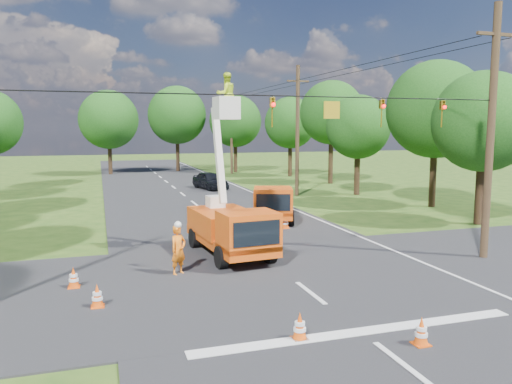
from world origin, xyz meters
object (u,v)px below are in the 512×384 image
object	(u,v)px
traffic_cone_3	(285,222)
tree_far_b	(177,115)
pole_right_far	(232,129)
traffic_cone_4	(97,296)
tree_right_c	(358,127)
ground_worker	(178,250)
second_truck	(273,202)
traffic_cone_1	(421,332)
traffic_cone_2	(248,230)
traffic_cone_0	(300,326)
pole_right_mid	(297,130)
traffic_cone_7	(279,204)
tree_right_a	(483,122)
tree_right_d	(332,113)
tree_far_c	(235,121)
tree_far_a	(109,120)
traffic_cone_5	(74,278)
distant_car	(210,180)
tree_right_b	(436,110)
pole_right_near	(491,131)
tree_right_e	(290,123)
bucket_truck	(231,218)

from	to	relation	value
traffic_cone_3	tree_far_b	bearing A→B (deg)	89.90
pole_right_far	traffic_cone_4	bearing A→B (deg)	-109.90
pole_right_far	tree_right_c	world-z (taller)	pole_right_far
ground_worker	second_truck	bearing A→B (deg)	18.45
traffic_cone_1	traffic_cone_2	distance (m)	12.94
traffic_cone_0	pole_right_mid	size ratio (longest dim) A/B	0.07
traffic_cone_3	traffic_cone_7	bearing A→B (deg)	72.83
second_truck	traffic_cone_3	xyz separation A→B (m)	(-0.12, -2.35, -0.72)
pole_right_far	tree_right_c	size ratio (longest dim) A/B	1.28
traffic_cone_3	tree_right_a	distance (m)	11.93
traffic_cone_3	tree_right_d	distance (m)	23.33
tree_right_c	tree_far_c	world-z (taller)	tree_far_c
tree_right_a	tree_far_a	world-z (taller)	tree_far_a
traffic_cone_4	traffic_cone_1	bearing A→B (deg)	-34.10
traffic_cone_5	traffic_cone_7	bearing A→B (deg)	47.79
second_truck	traffic_cone_2	world-z (taller)	second_truck
ground_worker	tree_right_d	world-z (taller)	tree_right_d
traffic_cone_0	pole_right_far	xyz separation A→B (m)	(10.16, 45.12, 4.75)
traffic_cone_0	traffic_cone_3	distance (m)	13.83
traffic_cone_2	tree_right_c	xyz separation A→B (m)	(12.68, 12.36, 4.95)
traffic_cone_7	tree_right_d	bearing A→B (deg)	52.33
traffic_cone_3	pole_right_far	distance (m)	32.90
distant_car	pole_right_far	world-z (taller)	pole_right_far
distant_car	tree_far_b	distance (m)	19.91
distant_car	pole_right_far	size ratio (longest dim) A/B	0.44
tree_far_a	tree_far_c	size ratio (longest dim) A/B	1.04
traffic_cone_0	tree_right_b	world-z (taller)	tree_right_b
tree_far_c	traffic_cone_5	bearing A→B (deg)	-112.06
traffic_cone_4	pole_right_near	bearing A→B (deg)	4.79
tree_right_d	traffic_cone_2	bearing A→B (deg)	-125.04
second_truck	pole_right_far	world-z (taller)	pole_right_far
ground_worker	traffic_cone_7	bearing A→B (deg)	21.75
tree_far_b	tree_right_e	bearing A→B (deg)	-42.80
distant_car	tree_right_d	distance (m)	13.34
traffic_cone_0	tree_right_a	bearing A→B (deg)	36.25
bucket_truck	second_truck	xyz separation A→B (m)	(4.25, 6.90, -0.52)
tree_far_c	tree_right_b	bearing A→B (deg)	-79.61
pole_right_near	tree_far_b	distance (m)	45.37
traffic_cone_1	tree_right_e	xyz separation A→B (m)	(12.79, 41.29, 5.45)
traffic_cone_1	traffic_cone_3	xyz separation A→B (m)	(1.93, 14.22, 0.00)
tree_right_d	tree_far_a	bearing A→B (deg)	141.06
distant_car	pole_right_near	xyz separation A→B (m)	(5.62, -26.03, 4.35)
tree_right_a	tree_far_c	xyz separation A→B (m)	(-4.00, 36.00, 0.50)
pole_right_mid	tree_right_d	xyz separation A→B (m)	(6.30, 7.00, 1.57)
bucket_truck	traffic_cone_7	xyz separation A→B (m)	(6.04, 10.73, -1.24)
ground_worker	tree_right_d	bearing A→B (deg)	19.73
traffic_cone_2	tree_right_c	bearing A→B (deg)	44.27
traffic_cone_3	tree_far_c	xyz separation A→B (m)	(6.56, 34.07, 5.70)
pole_right_far	tree_right_e	size ratio (longest dim) A/B	1.16
ground_worker	tree_right_c	world-z (taller)	tree_right_c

